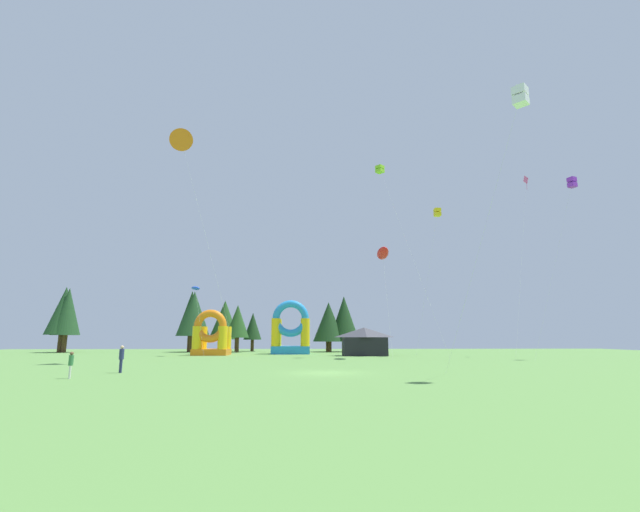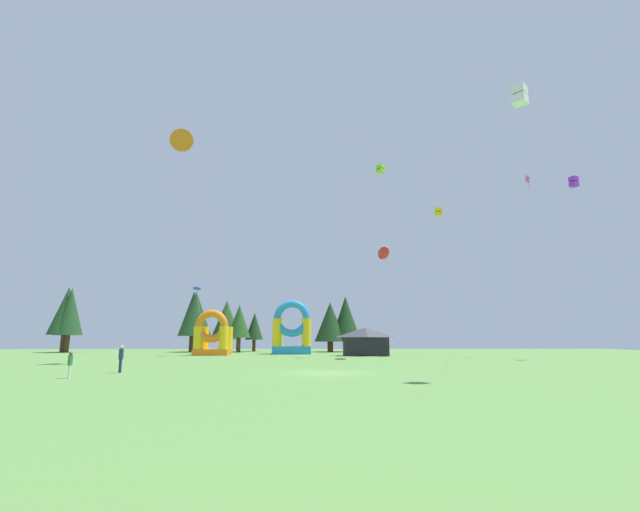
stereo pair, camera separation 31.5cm
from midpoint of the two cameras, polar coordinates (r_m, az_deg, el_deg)
The scene contains 23 objects.
ground_plane at distance 30.24m, azimuth 0.88°, elevation -15.12°, with size 120.00×120.00×0.00m, color #5B8C42.
kite_blue_parafoil at distance 59.37m, azimuth -15.73°, elevation -4.12°, with size 3.06×3.64×9.08m.
kite_purple_box at distance 59.59m, azimuth 30.48°, elevation 8.37°, with size 8.76×4.03×20.90m.
kite_orange_delta at distance 48.76m, azimuth -17.44°, elevation 14.02°, with size 7.73×2.94×23.64m.
kite_lime_box at distance 58.36m, azimuth 8.15°, elevation 11.18°, with size 6.50×7.08×24.46m.
kite_white_box at distance 32.16m, azimuth 24.95°, elevation 18.56°, with size 4.90×5.07×18.17m.
kite_red_parafoil at distance 51.57m, azimuth 8.51°, elevation 0.37°, with size 1.51×5.66×13.01m.
kite_pink_diamond at distance 65.44m, azimuth 25.79°, elevation 8.76°, with size 7.32×7.95×23.74m.
kite_yellow_box at distance 61.03m, azimuth 15.45°, elevation 5.55°, with size 4.15×0.85×19.53m.
person_far_side at distance 30.05m, azimuth -29.72°, elevation -12.05°, with size 0.36×0.36×1.54m.
person_left_edge at distance 33.25m, azimuth -24.42°, elevation -11.92°, with size 0.44×0.44×1.82m.
inflatable_orange_dome at distance 63.52m, azimuth -3.55°, elevation -10.15°, with size 5.43×4.55×7.57m.
inflatable_blue_arch at distance 61.01m, azimuth -13.77°, elevation -10.42°, with size 4.59×4.46×5.99m.
festival_tent at distance 57.73m, azimuth 6.15°, elevation -11.10°, with size 5.62×3.23×3.62m.
tree_row_0 at distance 80.84m, azimuth -30.20°, elevation -6.26°, with size 5.15×5.15×10.34m.
tree_row_1 at distance 80.10m, azimuth -29.89°, elevation -6.36°, with size 4.21×4.21×10.12m.
tree_row_2 at distance 75.13m, azimuth -16.21°, elevation -7.21°, with size 4.42×4.42×9.91m.
tree_row_3 at distance 74.65m, azimuth -15.91°, elevation -7.31°, with size 5.37×5.37×9.82m.
tree_row_4 at distance 76.66m, azimuth -12.07°, elevation -8.23°, with size 5.13×5.13×8.57m.
tree_row_5 at distance 72.03m, azimuth -10.45°, elevation -8.46°, with size 3.78×3.78×7.52m.
tree_row_6 at distance 76.35m, azimuth -8.49°, elevation -9.13°, with size 3.06×3.06×6.50m.
tree_row_7 at distance 72.29m, azimuth 1.47°, elevation -8.65°, with size 5.14×5.14×8.06m.
tree_row_8 at distance 72.98m, azimuth 3.50°, elevation -7.92°, with size 4.48×4.48×9.12m.
Camera 2 is at (-1.16, -30.12, 2.39)m, focal length 24.36 mm.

